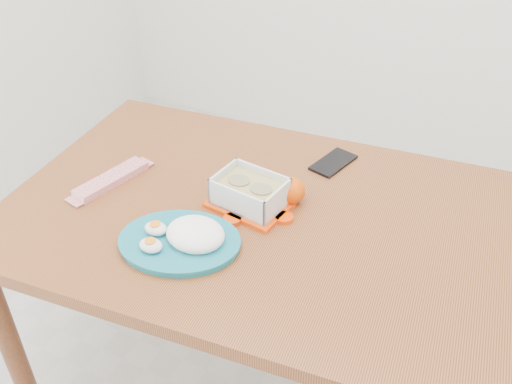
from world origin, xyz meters
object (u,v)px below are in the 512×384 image
at_px(dining_table, 256,236).
at_px(rice_plate, 184,237).
at_px(orange_fruit, 291,191).
at_px(smartphone, 333,163).
at_px(food_container, 250,193).

distance_m(dining_table, rice_plate, 0.25).
distance_m(dining_table, orange_fruit, 0.16).
xyz_separation_m(dining_table, orange_fruit, (0.07, 0.08, 0.12)).
xyz_separation_m(rice_plate, smartphone, (0.19, 0.51, -0.02)).
relative_size(dining_table, smartphone, 9.33).
height_order(orange_fruit, rice_plate, rice_plate).
bearing_deg(dining_table, food_container, 149.74).
height_order(dining_table, orange_fruit, orange_fruit).
xyz_separation_m(orange_fruit, rice_plate, (-0.16, -0.28, -0.01)).
height_order(food_container, orange_fruit, food_container).
height_order(food_container, smartphone, food_container).
relative_size(orange_fruit, rice_plate, 0.20).
height_order(dining_table, smartphone, smartphone).
distance_m(food_container, orange_fruit, 0.11).
height_order(orange_fruit, smartphone, orange_fruit).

